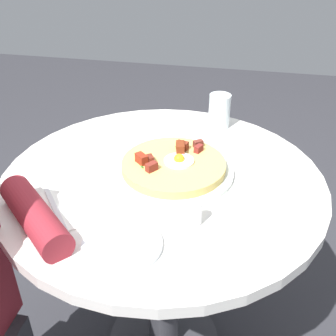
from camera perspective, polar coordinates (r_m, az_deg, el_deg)
dining_table at (r=1.18m, az=-0.73°, el=-7.89°), size 0.85×0.85×0.71m
pizza_plate at (r=1.09m, az=0.78°, el=-0.40°), size 0.32×0.32×0.01m
breakfast_pizza at (r=1.08m, az=0.79°, el=0.47°), size 0.27×0.27×0.05m
bread_plate at (r=0.87m, az=-6.40°, el=-10.59°), size 0.17×0.17×0.01m
napkin at (r=0.99m, az=-16.40°, el=-6.01°), size 0.22×0.22×0.00m
fork at (r=0.99m, az=-17.45°, el=-6.07°), size 0.15×0.12×0.00m
knife at (r=0.99m, az=-15.43°, el=-5.53°), size 0.15×0.12×0.00m
water_glass at (r=1.32m, az=7.17°, el=7.88°), size 0.07×0.07×0.11m
salt_shaker at (r=0.91m, az=3.86°, el=-6.29°), size 0.03×0.03×0.06m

